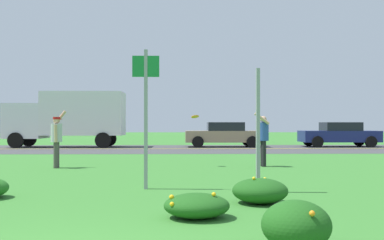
{
  "coord_description": "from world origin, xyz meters",
  "views": [
    {
      "loc": [
        1.21,
        -3.63,
        1.35
      ],
      "look_at": [
        1.57,
        9.45,
        1.47
      ],
      "focal_mm": 43.03,
      "sensor_mm": 36.0,
      "label": 1
    }
  ],
  "objects_px": {
    "frisbee_orange": "(195,117)",
    "car_tan_center_right": "(224,134)",
    "box_truck_white": "(68,116)",
    "sign_post_by_roadside": "(258,130)",
    "person_thrower_red_cap_gray_shirt": "(57,137)",
    "sign_post_near_path": "(146,105)",
    "car_navy_center_left": "(339,134)",
    "person_catcher_blue_shirt": "(263,136)"
  },
  "relations": [
    {
      "from": "person_catcher_blue_shirt",
      "to": "box_truck_white",
      "type": "height_order",
      "value": "box_truck_white"
    },
    {
      "from": "person_thrower_red_cap_gray_shirt",
      "to": "car_tan_center_right",
      "type": "distance_m",
      "value": 14.23
    },
    {
      "from": "car_navy_center_left",
      "to": "box_truck_white",
      "type": "xyz_separation_m",
      "value": [
        -15.93,
        0.0,
        1.06
      ]
    },
    {
      "from": "sign_post_near_path",
      "to": "person_catcher_blue_shirt",
      "type": "xyz_separation_m",
      "value": [
        3.37,
        4.97,
        -0.78
      ]
    },
    {
      "from": "car_navy_center_left",
      "to": "box_truck_white",
      "type": "distance_m",
      "value": 15.97
    },
    {
      "from": "sign_post_by_roadside",
      "to": "person_catcher_blue_shirt",
      "type": "relative_size",
      "value": 1.43
    },
    {
      "from": "person_catcher_blue_shirt",
      "to": "car_navy_center_left",
      "type": "height_order",
      "value": "person_catcher_blue_shirt"
    },
    {
      "from": "sign_post_near_path",
      "to": "car_navy_center_left",
      "type": "height_order",
      "value": "sign_post_near_path"
    },
    {
      "from": "sign_post_by_roadside",
      "to": "box_truck_white",
      "type": "xyz_separation_m",
      "value": [
        -8.03,
        17.86,
        0.57
      ]
    },
    {
      "from": "sign_post_near_path",
      "to": "car_tan_center_right",
      "type": "xyz_separation_m",
      "value": [
        3.32,
        17.36,
        -1.01
      ]
    },
    {
      "from": "person_catcher_blue_shirt",
      "to": "frisbee_orange",
      "type": "bearing_deg",
      "value": 176.95
    },
    {
      "from": "sign_post_by_roadside",
      "to": "car_tan_center_right",
      "type": "relative_size",
      "value": 0.55
    },
    {
      "from": "person_thrower_red_cap_gray_shirt",
      "to": "box_truck_white",
      "type": "relative_size",
      "value": 0.27
    },
    {
      "from": "sign_post_by_roadside",
      "to": "person_thrower_red_cap_gray_shirt",
      "type": "xyz_separation_m",
      "value": [
        -5.34,
        5.16,
        -0.27
      ]
    },
    {
      "from": "person_catcher_blue_shirt",
      "to": "box_truck_white",
      "type": "bearing_deg",
      "value": 126.4
    },
    {
      "from": "sign_post_by_roadside",
      "to": "car_navy_center_left",
      "type": "bearing_deg",
      "value": 66.13
    },
    {
      "from": "car_tan_center_right",
      "to": "box_truck_white",
      "type": "bearing_deg",
      "value": 180.0
    },
    {
      "from": "frisbee_orange",
      "to": "box_truck_white",
      "type": "bearing_deg",
      "value": 119.59
    },
    {
      "from": "sign_post_near_path",
      "to": "person_catcher_blue_shirt",
      "type": "height_order",
      "value": "sign_post_near_path"
    },
    {
      "from": "sign_post_by_roadside",
      "to": "person_thrower_red_cap_gray_shirt",
      "type": "height_order",
      "value": "sign_post_by_roadside"
    },
    {
      "from": "sign_post_near_path",
      "to": "person_catcher_blue_shirt",
      "type": "relative_size",
      "value": 1.69
    },
    {
      "from": "person_catcher_blue_shirt",
      "to": "frisbee_orange",
      "type": "xyz_separation_m",
      "value": [
        -2.17,
        0.12,
        0.62
      ]
    },
    {
      "from": "sign_post_near_path",
      "to": "person_thrower_red_cap_gray_shirt",
      "type": "bearing_deg",
      "value": 123.48
    },
    {
      "from": "sign_post_by_roadside",
      "to": "person_thrower_red_cap_gray_shirt",
      "type": "distance_m",
      "value": 7.43
    },
    {
      "from": "box_truck_white",
      "to": "frisbee_orange",
      "type": "bearing_deg",
      "value": -60.41
    },
    {
      "from": "person_catcher_blue_shirt",
      "to": "car_tan_center_right",
      "type": "relative_size",
      "value": 0.38
    },
    {
      "from": "sign_post_near_path",
      "to": "sign_post_by_roadside",
      "type": "distance_m",
      "value": 2.37
    },
    {
      "from": "sign_post_by_roadside",
      "to": "box_truck_white",
      "type": "bearing_deg",
      "value": 114.21
    },
    {
      "from": "person_thrower_red_cap_gray_shirt",
      "to": "car_navy_center_left",
      "type": "relative_size",
      "value": 0.4
    },
    {
      "from": "sign_post_by_roadside",
      "to": "car_navy_center_left",
      "type": "relative_size",
      "value": 0.55
    },
    {
      "from": "frisbee_orange",
      "to": "car_navy_center_left",
      "type": "height_order",
      "value": "frisbee_orange"
    },
    {
      "from": "person_catcher_blue_shirt",
      "to": "frisbee_orange",
      "type": "relative_size",
      "value": 6.58
    },
    {
      "from": "sign_post_near_path",
      "to": "box_truck_white",
      "type": "relative_size",
      "value": 0.43
    },
    {
      "from": "frisbee_orange",
      "to": "car_tan_center_right",
      "type": "height_order",
      "value": "frisbee_orange"
    },
    {
      "from": "frisbee_orange",
      "to": "car_tan_center_right",
      "type": "bearing_deg",
      "value": 80.19
    },
    {
      "from": "person_catcher_blue_shirt",
      "to": "car_navy_center_left",
      "type": "distance_m",
      "value": 14.13
    },
    {
      "from": "car_tan_center_right",
      "to": "person_thrower_red_cap_gray_shirt",
      "type": "bearing_deg",
      "value": -116.76
    },
    {
      "from": "sign_post_near_path",
      "to": "person_thrower_red_cap_gray_shirt",
      "type": "xyz_separation_m",
      "value": [
        -3.08,
        4.66,
        -0.78
      ]
    },
    {
      "from": "sign_post_by_roadside",
      "to": "person_catcher_blue_shirt",
      "type": "bearing_deg",
      "value": 78.58
    },
    {
      "from": "person_thrower_red_cap_gray_shirt",
      "to": "car_tan_center_right",
      "type": "bearing_deg",
      "value": 63.24
    },
    {
      "from": "sign_post_near_path",
      "to": "person_thrower_red_cap_gray_shirt",
      "type": "relative_size",
      "value": 1.63
    },
    {
      "from": "sign_post_near_path",
      "to": "car_navy_center_left",
      "type": "bearing_deg",
      "value": 59.65
    }
  ]
}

